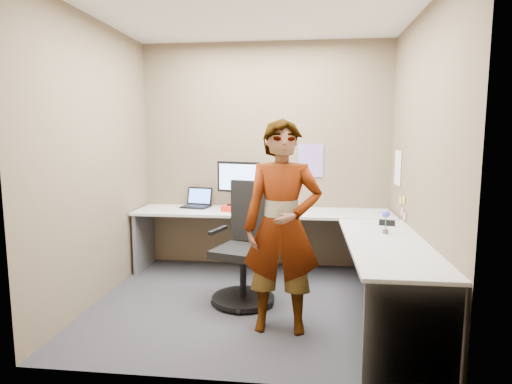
# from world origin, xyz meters

# --- Properties ---
(ground) EXTENTS (3.00, 3.00, 0.00)m
(ground) POSITION_xyz_m (0.00, 0.00, 0.00)
(ground) COLOR #232328
(ground) RESTS_ON ground
(wall_back) EXTENTS (3.00, 0.00, 3.00)m
(wall_back) POSITION_xyz_m (0.00, 1.30, 1.35)
(wall_back) COLOR brown
(wall_back) RESTS_ON ground
(wall_right) EXTENTS (0.00, 2.70, 2.70)m
(wall_right) POSITION_xyz_m (1.50, 0.00, 1.35)
(wall_right) COLOR brown
(wall_right) RESTS_ON ground
(wall_left) EXTENTS (0.00, 2.70, 2.70)m
(wall_left) POSITION_xyz_m (-1.50, 0.00, 1.35)
(wall_left) COLOR brown
(wall_left) RESTS_ON ground
(ceiling) EXTENTS (3.00, 3.00, 0.00)m
(ceiling) POSITION_xyz_m (0.00, 0.00, 2.70)
(ceiling) COLOR white
(ceiling) RESTS_ON wall_back
(desk) EXTENTS (2.98, 2.58, 0.73)m
(desk) POSITION_xyz_m (0.44, 0.39, 0.59)
(desk) COLOR #B5B5B5
(desk) RESTS_ON ground
(paper_ream) EXTENTS (0.39, 0.33, 0.07)m
(paper_ream) POSITION_xyz_m (-0.27, 0.93, 0.76)
(paper_ream) COLOR red
(paper_ream) RESTS_ON desk
(monitor) EXTENTS (0.52, 0.23, 0.50)m
(monitor) POSITION_xyz_m (-0.27, 0.95, 1.09)
(monitor) COLOR black
(monitor) RESTS_ON paper_ream
(laptop) EXTENTS (0.37, 0.33, 0.23)m
(laptop) POSITION_xyz_m (-0.82, 1.16, 0.79)
(laptop) COLOR black
(laptop) RESTS_ON desk
(trackball_mouse) EXTENTS (0.12, 0.08, 0.07)m
(trackball_mouse) POSITION_xyz_m (-0.06, 0.87, 0.76)
(trackball_mouse) COLOR #B7B7BC
(trackball_mouse) RESTS_ON desk
(origami) EXTENTS (0.10, 0.10, 0.06)m
(origami) POSITION_xyz_m (0.25, 0.77, 0.76)
(origami) COLOR white
(origami) RESTS_ON desk
(stapler) EXTENTS (0.16, 0.07, 0.05)m
(stapler) POSITION_xyz_m (1.29, 0.32, 0.76)
(stapler) COLOR black
(stapler) RESTS_ON desk
(flower) EXTENTS (0.07, 0.07, 0.22)m
(flower) POSITION_xyz_m (1.21, -0.03, 0.87)
(flower) COLOR brown
(flower) RESTS_ON desk
(calendar_purple) EXTENTS (0.30, 0.01, 0.40)m
(calendar_purple) POSITION_xyz_m (0.55, 1.29, 1.30)
(calendar_purple) COLOR #846BB7
(calendar_purple) RESTS_ON wall_back
(calendar_white) EXTENTS (0.01, 0.28, 0.38)m
(calendar_white) POSITION_xyz_m (1.49, 0.90, 1.25)
(calendar_white) COLOR white
(calendar_white) RESTS_ON wall_right
(sticky_note_a) EXTENTS (0.01, 0.07, 0.07)m
(sticky_note_a) POSITION_xyz_m (1.49, 0.55, 0.95)
(sticky_note_a) COLOR #F2E059
(sticky_note_a) RESTS_ON wall_right
(sticky_note_b) EXTENTS (0.01, 0.07, 0.07)m
(sticky_note_b) POSITION_xyz_m (1.49, 0.60, 0.82)
(sticky_note_b) COLOR pink
(sticky_note_b) RESTS_ON wall_right
(sticky_note_c) EXTENTS (0.01, 0.07, 0.07)m
(sticky_note_c) POSITION_xyz_m (1.49, 0.48, 0.80)
(sticky_note_c) COLOR pink
(sticky_note_c) RESTS_ON wall_right
(sticky_note_d) EXTENTS (0.01, 0.07, 0.07)m
(sticky_note_d) POSITION_xyz_m (1.49, 0.70, 0.92)
(sticky_note_d) COLOR #F2E059
(sticky_note_d) RESTS_ON wall_right
(office_chair) EXTENTS (0.65, 0.64, 1.14)m
(office_chair) POSITION_xyz_m (-0.06, 0.08, 0.47)
(office_chair) COLOR black
(office_chair) RESTS_ON ground
(person) EXTENTS (0.63, 0.42, 1.74)m
(person) POSITION_xyz_m (0.31, -0.49, 0.87)
(person) COLOR #999399
(person) RESTS_ON ground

